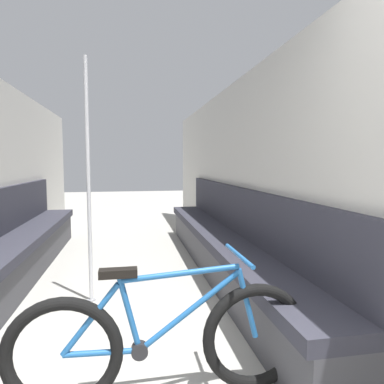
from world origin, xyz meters
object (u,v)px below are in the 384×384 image
at_px(bench_seat_row_left, 9,257).
at_px(grab_pole_near, 89,185).
at_px(bicycle, 163,342).
at_px(bench_seat_row_right, 223,247).

xyz_separation_m(bench_seat_row_left, grab_pole_near, (0.88, -0.50, 0.78)).
bearing_deg(bicycle, grab_pole_near, 111.00).
xyz_separation_m(bench_seat_row_left, bicycle, (1.42, -1.99, -0.00)).
distance_m(bench_seat_row_right, grab_pole_near, 1.71).
relative_size(bench_seat_row_right, grab_pole_near, 2.11).
height_order(bench_seat_row_left, grab_pole_near, grab_pole_near).
bearing_deg(bench_seat_row_left, grab_pole_near, -29.47).
xyz_separation_m(bicycle, grab_pole_near, (-0.54, 1.49, 0.78)).
bearing_deg(grab_pole_near, bicycle, -69.94).
distance_m(bench_seat_row_left, bicycle, 2.45).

